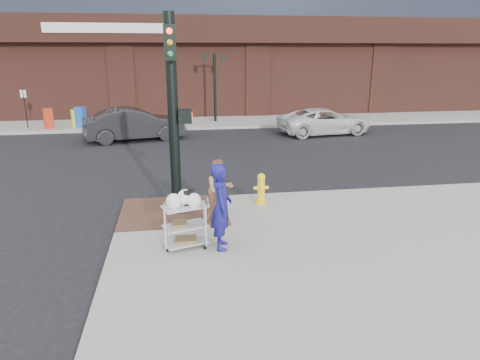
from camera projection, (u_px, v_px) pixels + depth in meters
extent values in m
plane|color=black|center=(198.00, 228.00, 10.72)|extent=(220.00, 220.00, 0.00)
cube|color=gray|center=(304.00, 95.00, 42.79)|extent=(65.00, 36.00, 0.15)
cube|color=#4D2F24|center=(174.00, 211.00, 11.44)|extent=(2.80, 2.40, 0.01)
cylinder|color=black|center=(215.00, 88.00, 25.52)|extent=(0.16, 0.16, 4.00)
cube|color=black|center=(214.00, 55.00, 24.97)|extent=(1.20, 0.06, 0.06)
cube|color=black|center=(205.00, 58.00, 24.95)|extent=(0.22, 0.22, 0.35)
cube|color=black|center=(224.00, 58.00, 25.11)|extent=(0.22, 0.22, 0.35)
cylinder|color=black|center=(25.00, 109.00, 23.31)|extent=(0.05, 0.05, 2.20)
cylinder|color=black|center=(173.00, 119.00, 10.63)|extent=(0.26, 0.26, 5.00)
cube|color=black|center=(185.00, 116.00, 10.66)|extent=(0.32, 0.28, 0.34)
cube|color=#FF260C|center=(192.00, 116.00, 10.69)|extent=(0.02, 0.18, 0.22)
cube|color=black|center=(170.00, 43.00, 9.85)|extent=(0.28, 0.18, 0.80)
imported|color=navy|center=(221.00, 207.00, 9.08)|extent=(0.52, 0.73, 1.89)
imported|color=#986747|center=(219.00, 189.00, 10.74)|extent=(0.91, 0.80, 1.55)
imported|color=black|center=(134.00, 124.00, 21.05)|extent=(5.12, 2.74, 1.60)
imported|color=silver|center=(324.00, 121.00, 22.69)|extent=(5.17, 2.92, 1.36)
cube|color=#B2B2B7|center=(185.00, 207.00, 9.11)|extent=(1.03, 0.77, 0.03)
cube|color=#B2B2B7|center=(185.00, 226.00, 9.24)|extent=(1.03, 0.77, 0.03)
cube|color=#B2B2B7|center=(186.00, 242.00, 9.35)|extent=(1.03, 0.77, 0.03)
cube|color=black|center=(189.00, 198.00, 9.13)|extent=(0.23, 0.14, 0.33)
cube|color=brown|center=(180.00, 224.00, 9.21)|extent=(0.31, 0.35, 0.08)
cube|color=brown|center=(186.00, 240.00, 9.33)|extent=(0.47, 0.37, 0.07)
cylinder|color=yellow|center=(261.00, 202.00, 12.00)|extent=(0.29, 0.29, 0.08)
cylinder|color=yellow|center=(261.00, 190.00, 11.89)|extent=(0.21, 0.21, 0.65)
sphere|color=yellow|center=(261.00, 177.00, 11.79)|extent=(0.23, 0.23, 0.23)
cylinder|color=yellow|center=(261.00, 188.00, 11.88)|extent=(0.42, 0.09, 0.09)
cube|color=red|center=(48.00, 118.00, 23.48)|extent=(0.60, 0.58, 1.12)
cube|color=yellow|center=(76.00, 118.00, 23.97)|extent=(0.52, 0.50, 0.98)
cube|color=blue|center=(81.00, 117.00, 23.88)|extent=(0.59, 0.56, 1.14)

